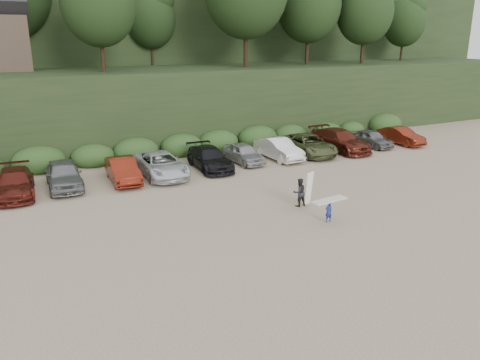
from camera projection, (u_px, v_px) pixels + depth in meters
ground at (267, 223)px, 22.28m from camera, size 120.00×120.00×0.00m
hillside_backdrop at (95, 10)px, 49.44m from camera, size 90.00×41.50×28.00m
parked_cars at (174, 162)px, 30.12m from camera, size 39.30×6.07×1.64m
child_surfer at (329, 207)px, 22.19m from camera, size 1.93×0.73×1.13m
adult_surfer at (300, 192)px, 24.30m from camera, size 1.21×0.60×1.78m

